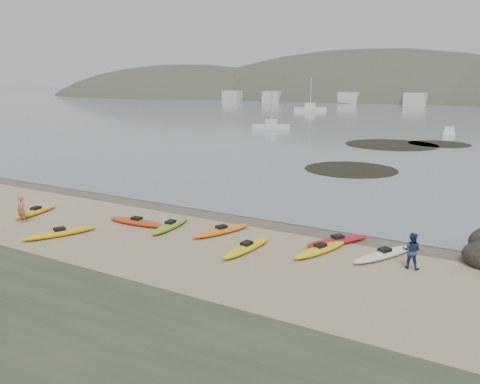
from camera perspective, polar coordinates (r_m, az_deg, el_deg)
The scene contains 6 objects.
ground at distance 27.92m, azimuth 0.00°, elevation -3.00°, with size 600.00×600.00×0.00m, color tan.
wet_sand at distance 27.67m, azimuth -0.31°, elevation -3.14°, with size 60.00×60.00×0.00m, color brown.
kayaks at distance 24.29m, azimuth -4.19°, elevation -5.15°, with size 21.88×9.51×0.34m.
person_west at distance 29.24m, azimuth -25.08°, elevation -1.96°, with size 0.56×0.37×1.55m, color #AF7046.
person_east at distance 21.44m, azimuth 20.18°, elevation -6.73°, with size 0.78×0.61×1.60m, color navy.
kelp_mats at distance 57.80m, azimuth 18.29°, elevation 4.90°, with size 14.72×30.92×0.04m.
Camera 1 is at (13.21, -23.30, 7.87)m, focal length 35.00 mm.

